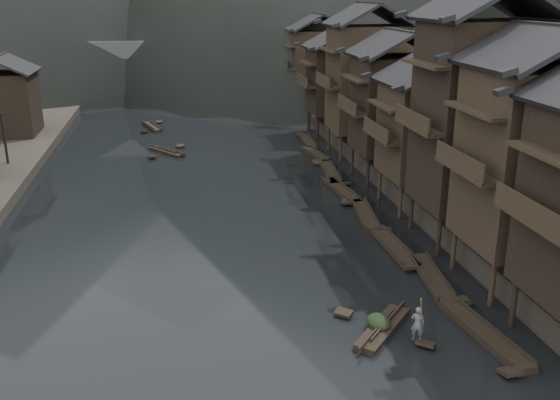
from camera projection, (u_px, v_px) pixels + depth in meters
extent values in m
plane|color=black|center=(223.00, 298.00, 34.70)|extent=(300.00, 300.00, 0.00)
cube|color=#2D2823|center=(476.00, 121.00, 77.49)|extent=(40.00, 200.00, 1.80)
cylinder|color=black|center=(514.00, 303.00, 31.37)|extent=(0.30, 0.30, 2.90)
cube|color=black|center=(538.00, 222.00, 27.29)|extent=(1.20, 5.70, 0.25)
cylinder|color=black|center=(492.00, 284.00, 33.43)|extent=(0.30, 0.30, 2.90)
cylinder|color=black|center=(454.00, 249.00, 37.91)|extent=(0.30, 0.30, 2.90)
cylinder|color=black|center=(539.00, 280.00, 33.88)|extent=(0.30, 0.30, 2.90)
cylinder|color=black|center=(496.00, 246.00, 38.36)|extent=(0.30, 0.30, 2.90)
cube|color=black|center=(536.00, 158.00, 34.20)|extent=(7.00, 6.00, 9.84)
cube|color=black|center=(467.00, 170.00, 33.70)|extent=(1.20, 5.70, 0.25)
cylinder|color=black|center=(439.00, 236.00, 39.97)|extent=(0.30, 0.30, 2.90)
cylinder|color=black|center=(411.00, 211.00, 44.45)|extent=(0.30, 0.30, 2.90)
cylinder|color=black|center=(479.00, 233.00, 40.42)|extent=(0.30, 0.30, 2.90)
cylinder|color=black|center=(448.00, 209.00, 44.90)|extent=(0.30, 0.30, 2.90)
cube|color=black|center=(478.00, 115.00, 40.41)|extent=(7.00, 6.00, 11.93)
cube|color=black|center=(419.00, 127.00, 39.94)|extent=(1.20, 5.70, 0.25)
cylinder|color=black|center=(400.00, 202.00, 46.50)|extent=(0.30, 0.30, 2.90)
cylinder|color=black|center=(380.00, 183.00, 50.99)|extent=(0.30, 0.30, 2.90)
cylinder|color=black|center=(435.00, 200.00, 46.95)|extent=(0.30, 0.30, 2.90)
cylinder|color=black|center=(412.00, 182.00, 51.44)|extent=(0.30, 0.30, 2.90)
cube|color=black|center=(432.00, 130.00, 47.72)|extent=(7.00, 6.00, 7.07)
cube|color=black|center=(382.00, 136.00, 47.18)|extent=(1.20, 5.70, 0.25)
cylinder|color=black|center=(368.00, 173.00, 53.98)|extent=(0.30, 0.30, 2.90)
cylinder|color=black|center=(352.00, 159.00, 58.46)|extent=(0.30, 0.30, 2.90)
cylinder|color=black|center=(398.00, 171.00, 54.43)|extent=(0.30, 0.30, 2.90)
cylinder|color=black|center=(380.00, 158.00, 58.91)|extent=(0.30, 0.30, 2.90)
cube|color=black|center=(396.00, 104.00, 54.99)|extent=(7.00, 6.00, 8.32)
cube|color=black|center=(352.00, 110.00, 54.47)|extent=(1.20, 5.70, 0.25)
cylinder|color=black|center=(341.00, 148.00, 62.38)|extent=(0.30, 0.30, 2.90)
cylinder|color=black|center=(329.00, 138.00, 66.87)|extent=(0.30, 0.30, 2.90)
cylinder|color=black|center=(367.00, 147.00, 62.83)|extent=(0.30, 0.30, 2.90)
cylinder|color=black|center=(354.00, 137.00, 67.32)|extent=(0.30, 0.30, 2.90)
cube|color=black|center=(366.00, 79.00, 63.06)|extent=(7.00, 6.00, 10.42)
cube|color=black|center=(327.00, 85.00, 62.58)|extent=(1.20, 5.70, 0.25)
cylinder|color=black|center=(318.00, 128.00, 71.72)|extent=(0.30, 0.30, 2.90)
cylinder|color=black|center=(309.00, 120.00, 76.21)|extent=(0.30, 0.30, 2.90)
cylinder|color=black|center=(341.00, 127.00, 72.17)|extent=(0.30, 0.30, 2.90)
cylinder|color=black|center=(331.00, 119.00, 76.66)|extent=(0.30, 0.30, 2.90)
cube|color=black|center=(340.00, 81.00, 72.88)|extent=(7.00, 6.00, 7.44)
cube|color=black|center=(306.00, 85.00, 72.34)|extent=(1.20, 5.70, 0.25)
cylinder|color=black|center=(297.00, 109.00, 82.93)|extent=(0.30, 0.30, 2.90)
cylinder|color=black|center=(290.00, 103.00, 87.42)|extent=(0.30, 0.30, 2.90)
cylinder|color=black|center=(317.00, 109.00, 83.38)|extent=(0.30, 0.30, 2.90)
cylinder|color=black|center=(310.00, 103.00, 87.86)|extent=(0.30, 0.30, 2.90)
cube|color=black|center=(317.00, 64.00, 83.88)|extent=(7.00, 6.00, 8.72)
cube|color=black|center=(287.00, 68.00, 83.37)|extent=(1.20, 5.70, 0.25)
cube|color=black|center=(5.00, 102.00, 69.12)|extent=(6.50, 6.50, 6.80)
cylinder|color=black|center=(11.00, 135.00, 57.50)|extent=(0.24, 0.24, 4.79)
cube|color=black|center=(483.00, 334.00, 30.72)|extent=(1.92, 6.91, 0.30)
cube|color=black|center=(484.00, 331.00, 30.66)|extent=(1.95, 6.78, 0.10)
cube|color=black|center=(462.00, 301.00, 33.77)|extent=(1.03, 0.95, 0.35)
cube|color=black|center=(511.00, 370.00, 27.57)|extent=(1.03, 0.95, 0.35)
cube|color=black|center=(431.00, 278.00, 36.81)|extent=(1.85, 6.62, 0.30)
cube|color=black|center=(431.00, 275.00, 36.75)|extent=(1.88, 6.50, 0.10)
cube|color=black|center=(406.00, 255.00, 39.62)|extent=(1.02, 0.91, 0.34)
cube|color=black|center=(460.00, 299.00, 33.92)|extent=(1.02, 0.91, 0.34)
cube|color=black|center=(394.00, 248.00, 41.13)|extent=(1.23, 6.75, 0.30)
cube|color=black|center=(394.00, 245.00, 41.07)|extent=(1.29, 6.61, 0.10)
cube|color=black|center=(379.00, 228.00, 44.11)|extent=(0.95, 0.85, 0.34)
cube|color=black|center=(411.00, 266.00, 38.06)|extent=(0.95, 0.85, 0.34)
cube|color=black|center=(365.00, 215.00, 47.15)|extent=(1.97, 6.91, 0.30)
cube|color=black|center=(365.00, 213.00, 47.09)|extent=(2.01, 6.78, 0.10)
cube|color=black|center=(348.00, 200.00, 50.07)|extent=(1.04, 0.95, 0.35)
cube|color=black|center=(385.00, 228.00, 44.14)|extent=(1.04, 0.95, 0.35)
cube|color=black|center=(340.00, 191.00, 52.93)|extent=(1.77, 7.33, 0.30)
cube|color=black|center=(341.00, 188.00, 52.87)|extent=(1.81, 7.19, 0.10)
cube|color=black|center=(334.00, 177.00, 56.18)|extent=(1.01, 0.97, 0.36)
cube|color=black|center=(348.00, 202.00, 49.60)|extent=(1.01, 0.97, 0.36)
cube|color=black|center=(330.00, 173.00, 58.01)|extent=(1.88, 7.59, 0.30)
cube|color=black|center=(330.00, 171.00, 57.95)|extent=(1.92, 7.44, 0.10)
cube|color=black|center=(318.00, 162.00, 61.26)|extent=(1.03, 1.01, 0.36)
cube|color=black|center=(345.00, 182.00, 54.68)|extent=(1.03, 1.01, 0.36)
cube|color=black|center=(314.00, 154.00, 64.81)|extent=(1.89, 6.03, 0.30)
cube|color=black|center=(314.00, 152.00, 64.75)|extent=(1.93, 5.92, 0.10)
cube|color=black|center=(312.00, 146.00, 67.46)|extent=(1.03, 0.85, 0.32)
cube|color=black|center=(317.00, 160.00, 62.06)|extent=(1.03, 0.85, 0.32)
cube|color=black|center=(308.00, 142.00, 70.19)|extent=(1.39, 6.84, 0.30)
cube|color=black|center=(308.00, 140.00, 70.14)|extent=(1.44, 6.71, 0.10)
cube|color=black|center=(300.00, 134.00, 73.17)|extent=(0.97, 0.88, 0.35)
cube|color=black|center=(315.00, 147.00, 67.13)|extent=(0.97, 0.88, 0.35)
cube|color=black|center=(167.00, 152.00, 65.72)|extent=(3.84, 4.94, 0.30)
cube|color=black|center=(167.00, 150.00, 65.66)|extent=(3.82, 4.88, 0.10)
cube|color=black|center=(180.00, 145.00, 67.87)|extent=(1.07, 1.03, 0.31)
cube|color=black|center=(152.00, 156.00, 63.48)|extent=(1.07, 1.03, 0.31)
cube|color=black|center=(152.00, 127.00, 77.79)|extent=(2.66, 5.88, 0.30)
cube|color=black|center=(152.00, 126.00, 77.73)|extent=(2.67, 5.79, 0.10)
cube|color=black|center=(159.00, 121.00, 80.39)|extent=(1.02, 0.94, 0.32)
cube|color=black|center=(144.00, 131.00, 75.11)|extent=(1.02, 0.94, 0.32)
cube|color=#4C4C4F|center=(183.00, 51.00, 99.66)|extent=(40.00, 6.00, 1.60)
cube|color=#4C4C4F|center=(183.00, 44.00, 96.73)|extent=(40.00, 0.50, 1.00)
cube|color=#4C4C4F|center=(182.00, 41.00, 101.77)|extent=(40.00, 0.50, 1.00)
cube|color=#4C4C4F|center=(95.00, 78.00, 98.64)|extent=(3.20, 6.00, 6.40)
cube|color=#4C4C4F|center=(156.00, 77.00, 100.20)|extent=(3.20, 6.00, 6.40)
cube|color=#4C4C4F|center=(212.00, 75.00, 101.67)|extent=(3.20, 6.00, 6.40)
cube|color=#4C4C4F|center=(269.00, 74.00, 103.22)|extent=(3.20, 6.00, 6.40)
cube|color=black|center=(383.00, 329.00, 31.25)|extent=(4.00, 4.41, 0.30)
cube|color=black|center=(383.00, 325.00, 31.19)|extent=(3.98, 4.37, 0.10)
cube|color=black|center=(344.00, 312.00, 32.62)|extent=(1.09, 1.05, 0.30)
cube|color=black|center=(426.00, 342.00, 29.79)|extent=(1.09, 1.05, 0.30)
ellipsoid|color=black|center=(379.00, 316.00, 31.19)|extent=(1.17, 1.53, 0.70)
imported|color=slate|center=(418.00, 319.00, 29.75)|extent=(0.78, 0.68, 1.80)
cylinder|color=#8C7A51|center=(426.00, 267.00, 28.91)|extent=(1.43, 2.55, 3.67)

